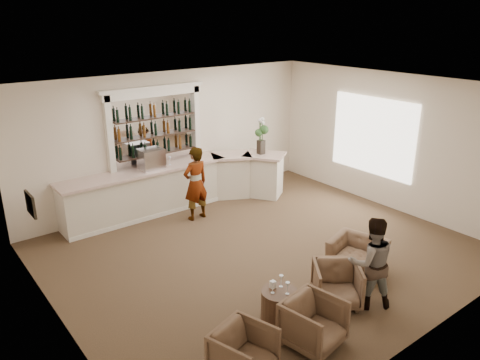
{
  "coord_description": "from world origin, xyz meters",
  "views": [
    {
      "loc": [
        -5.57,
        -6.42,
        4.57
      ],
      "look_at": [
        0.1,
        0.9,
        1.27
      ],
      "focal_mm": 35.0,
      "sensor_mm": 36.0,
      "label": 1
    }
  ],
  "objects_px": {
    "cocktail_table": "(279,305)",
    "armchair_left": "(244,353)",
    "bar_counter": "(179,186)",
    "guest": "(371,263)",
    "sommelier": "(196,183)",
    "flower_vase": "(261,133)",
    "espresso_machine": "(151,159)",
    "armchair_center": "(313,323)",
    "armchair_right": "(337,284)",
    "armchair_far": "(357,256)"
  },
  "relations": [
    {
      "from": "cocktail_table",
      "to": "bar_counter",
      "type": "bearing_deg",
      "value": 77.37
    },
    {
      "from": "bar_counter",
      "to": "flower_vase",
      "type": "distance_m",
      "value": 2.48
    },
    {
      "from": "sommelier",
      "to": "armchair_center",
      "type": "xyz_separation_m",
      "value": [
        -1.09,
        -4.81,
        -0.51
      ]
    },
    {
      "from": "armchair_center",
      "to": "cocktail_table",
      "type": "bearing_deg",
      "value": 78.47
    },
    {
      "from": "cocktail_table",
      "to": "armchair_far",
      "type": "relative_size",
      "value": 0.6
    },
    {
      "from": "espresso_machine",
      "to": "armchair_center",
      "type": "bearing_deg",
      "value": -93.72
    },
    {
      "from": "guest",
      "to": "flower_vase",
      "type": "relative_size",
      "value": 1.64
    },
    {
      "from": "armchair_left",
      "to": "armchair_far",
      "type": "height_order",
      "value": "armchair_left"
    },
    {
      "from": "bar_counter",
      "to": "sommelier",
      "type": "xyz_separation_m",
      "value": [
        -0.02,
        -0.79,
        0.3
      ]
    },
    {
      "from": "flower_vase",
      "to": "cocktail_table",
      "type": "bearing_deg",
      "value": -126.98
    },
    {
      "from": "sommelier",
      "to": "armchair_left",
      "type": "height_order",
      "value": "sommelier"
    },
    {
      "from": "armchair_left",
      "to": "armchair_center",
      "type": "relative_size",
      "value": 0.95
    },
    {
      "from": "cocktail_table",
      "to": "flower_vase",
      "type": "xyz_separation_m",
      "value": [
        3.24,
        4.31,
        1.43
      ]
    },
    {
      "from": "cocktail_table",
      "to": "sommelier",
      "type": "relative_size",
      "value": 0.33
    },
    {
      "from": "armchair_left",
      "to": "armchair_right",
      "type": "relative_size",
      "value": 0.97
    },
    {
      "from": "armchair_left",
      "to": "espresso_machine",
      "type": "relative_size",
      "value": 1.4
    },
    {
      "from": "armchair_center",
      "to": "armchair_far",
      "type": "bearing_deg",
      "value": 13.92
    },
    {
      "from": "cocktail_table",
      "to": "armchair_far",
      "type": "xyz_separation_m",
      "value": [
        2.15,
        0.2,
        0.06
      ]
    },
    {
      "from": "cocktail_table",
      "to": "armchair_left",
      "type": "distance_m",
      "value": 1.34
    },
    {
      "from": "armchair_center",
      "to": "armchair_far",
      "type": "xyz_separation_m",
      "value": [
        2.17,
        0.95,
        -0.05
      ]
    },
    {
      "from": "guest",
      "to": "armchair_far",
      "type": "xyz_separation_m",
      "value": [
        0.72,
        0.81,
        -0.47
      ]
    },
    {
      "from": "armchair_left",
      "to": "bar_counter",
      "type": "bearing_deg",
      "value": 50.59
    },
    {
      "from": "cocktail_table",
      "to": "flower_vase",
      "type": "bearing_deg",
      "value": 53.02
    },
    {
      "from": "armchair_center",
      "to": "flower_vase",
      "type": "height_order",
      "value": "flower_vase"
    },
    {
      "from": "guest",
      "to": "armchair_left",
      "type": "xyz_separation_m",
      "value": [
        -2.61,
        0.0,
        -0.44
      ]
    },
    {
      "from": "bar_counter",
      "to": "espresso_machine",
      "type": "distance_m",
      "value": 1.04
    },
    {
      "from": "armchair_left",
      "to": "armchair_right",
      "type": "xyz_separation_m",
      "value": [
        2.24,
        0.35,
        0.01
      ]
    },
    {
      "from": "bar_counter",
      "to": "guest",
      "type": "distance_m",
      "value": 5.47
    },
    {
      "from": "bar_counter",
      "to": "armchair_far",
      "type": "xyz_separation_m",
      "value": [
        1.06,
        -4.65,
        -0.26
      ]
    },
    {
      "from": "bar_counter",
      "to": "armchair_left",
      "type": "bearing_deg",
      "value": -112.62
    },
    {
      "from": "guest",
      "to": "espresso_machine",
      "type": "distance_m",
      "value": 5.67
    },
    {
      "from": "bar_counter",
      "to": "armchair_far",
      "type": "bearing_deg",
      "value": -77.14
    },
    {
      "from": "cocktail_table",
      "to": "guest",
      "type": "relative_size",
      "value": 0.37
    },
    {
      "from": "flower_vase",
      "to": "armchair_center",
      "type": "bearing_deg",
      "value": -122.84
    },
    {
      "from": "bar_counter",
      "to": "guest",
      "type": "bearing_deg",
      "value": -86.47
    },
    {
      "from": "guest",
      "to": "flower_vase",
      "type": "height_order",
      "value": "flower_vase"
    },
    {
      "from": "bar_counter",
      "to": "sommelier",
      "type": "relative_size",
      "value": 3.27
    },
    {
      "from": "armchair_center",
      "to": "flower_vase",
      "type": "bearing_deg",
      "value": 47.35
    },
    {
      "from": "armchair_far",
      "to": "flower_vase",
      "type": "distance_m",
      "value": 4.46
    },
    {
      "from": "sommelier",
      "to": "guest",
      "type": "bearing_deg",
      "value": 91.38
    },
    {
      "from": "armchair_center",
      "to": "armchair_right",
      "type": "bearing_deg",
      "value": 14.92
    },
    {
      "from": "armchair_left",
      "to": "guest",
      "type": "bearing_deg",
      "value": -16.86
    },
    {
      "from": "cocktail_table",
      "to": "flower_vase",
      "type": "distance_m",
      "value": 5.58
    },
    {
      "from": "guest",
      "to": "armchair_center",
      "type": "xyz_separation_m",
      "value": [
        -1.45,
        -0.14,
        -0.42
      ]
    },
    {
      "from": "cocktail_table",
      "to": "armchair_left",
      "type": "height_order",
      "value": "armchair_left"
    },
    {
      "from": "armchair_far",
      "to": "sommelier",
      "type": "bearing_deg",
      "value": 179.04
    },
    {
      "from": "armchair_left",
      "to": "armchair_center",
      "type": "bearing_deg",
      "value": -23.88
    },
    {
      "from": "sommelier",
      "to": "armchair_center",
      "type": "distance_m",
      "value": 4.96
    },
    {
      "from": "bar_counter",
      "to": "espresso_machine",
      "type": "relative_size",
      "value": 10.65
    },
    {
      "from": "armchair_center",
      "to": "sommelier",
      "type": "bearing_deg",
      "value": 67.42
    }
  ]
}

